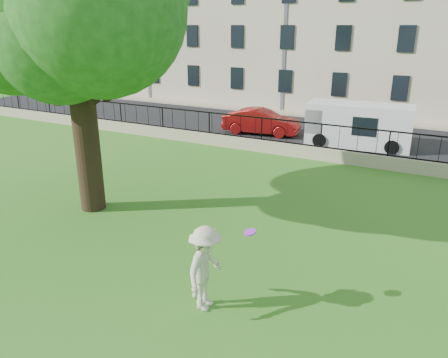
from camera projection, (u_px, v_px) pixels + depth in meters
The scene contains 10 objects.
ground at pixel (176, 286), 10.63m from camera, with size 120.00×120.00×0.00m, color #36751B.
retaining_wall at pixel (320, 153), 20.50m from camera, with size 50.00×0.40×0.60m, color gray.
iron_railing at pixel (321, 136), 20.21m from camera, with size 50.00×0.05×1.13m.
street at pixel (344, 138), 24.50m from camera, with size 60.00×9.00×0.01m, color black.
sidewalk at pixel (363, 120), 28.80m from camera, with size 60.00×1.40×0.12m, color gray.
building_row at pixel (390, 11), 31.22m from camera, with size 56.40×10.40×13.80m.
man at pixel (205, 268), 9.52m from camera, with size 1.27×0.73×1.97m, color beige.
frisbee at pixel (250, 232), 9.41m from camera, with size 0.27×0.27×0.03m, color #A526D7.
red_sedan at pixel (261, 122), 25.19m from camera, with size 1.53×4.39×1.45m, color maroon.
white_van at pixel (358, 125), 22.62m from camera, with size 5.22×2.04×2.19m, color silver.
Camera 1 is at (5.37, -7.51, 6.00)m, focal length 35.00 mm.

